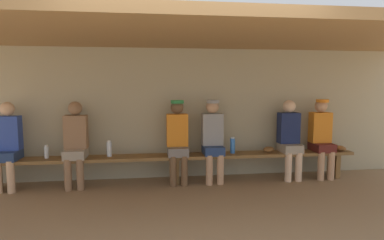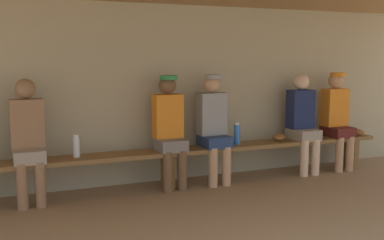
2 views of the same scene
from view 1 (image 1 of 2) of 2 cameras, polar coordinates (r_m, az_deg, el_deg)
The scene contains 15 objects.
ground_plane at distance 3.95m, azimuth -0.84°, elevation -17.53°, with size 24.00×24.00×0.00m, color #8C6D4C.
back_wall at distance 5.63m, azimuth -3.25°, elevation 1.20°, with size 8.00×0.20×2.20m, color tan.
dugout_roof at distance 4.36m, azimuth -2.00°, elevation 15.03°, with size 8.00×2.80×0.12m, color #9E7547.
bench at distance 5.30m, azimuth -2.83°, elevation -6.93°, with size 6.00×0.36×0.46m.
player_rightmost at distance 5.72m, azimuth 16.80°, elevation -2.72°, with size 0.34×0.42×1.34m.
player_with_sunglasses at distance 5.98m, azimuth 21.83°, elevation -2.36°, with size 0.34×0.42×1.34m.
player_in_blue at distance 5.23m, azimuth -2.56°, elevation -3.08°, with size 0.34×0.42×1.34m.
player_leftmost at distance 5.63m, azimuth -29.70°, elevation -3.41°, with size 0.34×0.42×1.34m.
player_middle at distance 5.34m, azimuth -19.81°, elevation -3.45°, with size 0.34×0.42×1.34m.
player_in_white at distance 5.31m, azimuth 3.69°, elevation -2.94°, with size 0.34×0.42×1.34m.
water_bottle_blue at distance 5.31m, azimuth -14.37°, elevation -4.96°, with size 0.08×0.08×0.25m.
water_bottle_green at distance 5.51m, azimuth -24.23°, elevation -5.15°, with size 0.06×0.06×0.21m.
water_bottle_orange at distance 5.44m, azimuth 7.15°, elevation -4.46°, with size 0.08×0.08×0.27m.
baseball_glove_tan at distance 5.64m, azimuth 13.37°, elevation -5.05°, with size 0.24×0.17×0.09m, color brown.
baseball_glove_worn at distance 6.15m, azimuth 24.51°, elevation -4.53°, with size 0.24×0.17×0.09m, color brown.
Camera 1 is at (-0.42, -3.59, 1.59)m, focal length 30.32 mm.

